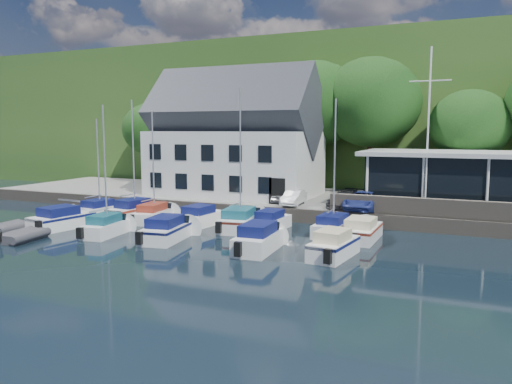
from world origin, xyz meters
TOP-DOWN VIEW (x-y plane):
  - ground at (0.00, 0.00)m, footprint 180.00×180.00m
  - quay at (0.00, 17.50)m, footprint 60.00×13.00m
  - quay_face at (0.00, 11.00)m, footprint 60.00×0.30m
  - hillside at (0.00, 62.00)m, footprint 160.00×75.00m
  - field_patch at (8.00, 70.00)m, footprint 50.00×30.00m
  - harbor_building at (-7.00, 16.50)m, footprint 14.40×8.20m
  - club_pavilion at (11.00, 16.00)m, footprint 13.20×7.20m
  - seawall at (12.00, 11.40)m, footprint 18.00×0.50m
  - gangway at (-16.50, 9.00)m, footprint 1.20×6.00m
  - car_silver at (-1.11, 13.83)m, footprint 2.04×3.73m
  - car_white at (-0.20, 12.59)m, footprint 1.38×3.50m
  - car_dgrey at (3.60, 13.17)m, footprint 2.18×4.38m
  - car_blue at (5.07, 12.52)m, footprint 1.79×4.15m
  - flagpole at (9.19, 12.77)m, footprint 2.66×0.20m
  - tree_0 at (-19.70, 22.19)m, footprint 6.21×6.21m
  - tree_1 at (-12.72, 21.58)m, footprint 7.73×7.73m
  - tree_2 at (-1.65, 22.38)m, footprint 8.74×8.74m
  - tree_3 at (3.51, 22.51)m, footprint 8.79×8.79m
  - tree_4 at (11.66, 22.05)m, footprint 6.54×6.54m
  - boat_r1_0 at (-13.99, 7.17)m, footprint 2.53×5.59m
  - boat_r1_1 at (-10.95, 7.47)m, footprint 2.77×6.47m
  - boat_r1_2 at (-9.07, 7.28)m, footprint 2.58×6.23m
  - boat_r1_3 at (-5.20, 7.20)m, footprint 2.52×5.62m
  - boat_r1_4 at (-2.02, 7.09)m, footprint 3.19×6.70m
  - boat_r1_5 at (-0.12, 7.79)m, footprint 1.96×5.25m
  - boat_r1_6 at (4.14, 7.82)m, footprint 2.20×5.75m
  - boat_r1_7 at (6.06, 7.15)m, footprint 2.09×5.87m
  - boat_r2_0 at (-13.28, 2.57)m, footprint 3.06×6.38m
  - boat_r2_1 at (-9.01, 2.07)m, footprint 2.35×5.74m
  - boat_r2_2 at (-4.72, 2.42)m, footprint 2.91×6.44m
  - boat_r2_3 at (1.41, 2.31)m, footprint 2.34×6.59m
  - boat_r2_4 at (5.59, 2.40)m, footprint 2.42×5.55m
  - dinghy_0 at (-15.70, 0.44)m, footprint 2.14×3.26m
  - dinghy_1 at (-12.72, -1.16)m, footprint 2.34×3.46m

SIDE VIEW (x-z plane):
  - ground at x=0.00m, z-range 0.00..0.00m
  - gangway at x=-16.50m, z-range -0.70..0.70m
  - dinghy_0 at x=-15.70m, z-range 0.00..0.72m
  - dinghy_1 at x=-12.72m, z-range 0.00..0.75m
  - quay at x=0.00m, z-range 0.00..1.00m
  - quay_face at x=0.00m, z-range 0.00..1.00m
  - boat_r1_5 at x=-0.12m, z-range 0.00..1.36m
  - boat_r1_7 at x=6.06m, z-range 0.00..1.39m
  - boat_r1_3 at x=-5.20m, z-range 0.00..1.45m
  - boat_r2_2 at x=-4.72m, z-range 0.00..1.50m
  - boat_r2_4 at x=5.59m, z-range 0.00..1.51m
  - boat_r2_0 at x=-13.28m, z-range 0.00..1.54m
  - boat_r2_3 at x=1.41m, z-range 0.00..1.57m
  - car_white at x=-0.20m, z-range 1.00..2.14m
  - seawall at x=12.00m, z-range 1.00..2.20m
  - car_silver at x=-1.11m, z-range 1.00..2.20m
  - car_dgrey at x=3.60m, z-range 1.00..2.22m
  - car_blue at x=5.07m, z-range 1.00..2.40m
  - club_pavilion at x=11.00m, z-range 1.00..5.10m
  - boat_r1_2 at x=-9.07m, z-range 0.00..8.23m
  - boat_r1_0 at x=-13.99m, z-range 0.00..8.32m
  - boat_r1_6 at x=4.14m, z-range 0.00..8.33m
  - boat_r2_1 at x=-9.01m, z-range 0.00..8.42m
  - boat_r1_4 at x=-2.02m, z-range 0.00..9.08m
  - boat_r1_1 at x=-10.95m, z-range 0.00..9.50m
  - tree_0 at x=-19.70m, z-range 1.00..9.48m
  - harbor_building at x=-7.00m, z-range 1.00..9.70m
  - tree_4 at x=11.66m, z-range 1.00..9.93m
  - tree_1 at x=-12.72m, z-range 1.00..11.56m
  - flagpole at x=9.19m, z-range 1.00..12.07m
  - tree_2 at x=-1.65m, z-range 1.00..12.95m
  - tree_3 at x=3.51m, z-range 1.00..13.01m
  - hillside at x=0.00m, z-range 0.00..16.00m
  - field_patch at x=8.00m, z-range 16.00..16.30m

